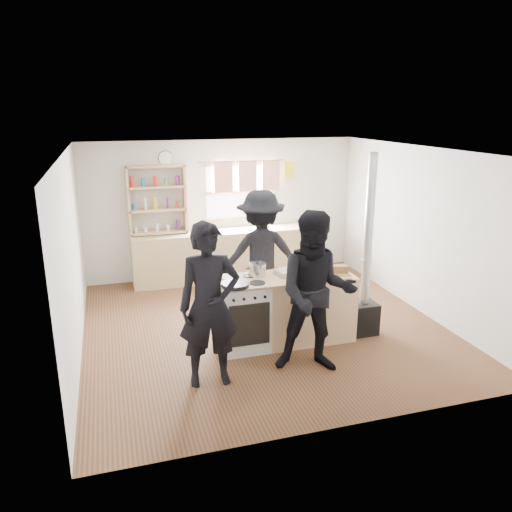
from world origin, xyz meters
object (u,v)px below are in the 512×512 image
Objects in this scene: skillet_greens at (235,284)px; person_near_left at (209,305)px; stockpot_stove at (257,269)px; person_near_right at (316,293)px; thermos at (266,219)px; bread_board at (339,270)px; cooking_island at (286,309)px; person_far at (261,255)px; roast_tray at (288,272)px; flue_heater at (365,288)px; stockpot_counter at (317,266)px.

person_near_left is at bearing -128.84° from skillet_greens.
stockpot_stove is 0.12× the size of person_near_right.
skillet_greens is 0.19× the size of person_near_left.
bread_board is at bearing -88.44° from thermos.
cooking_island is 0.67m from stockpot_stove.
skillet_greens is at bearing 63.30° from person_far.
thermos reaches higher than roast_tray.
stockpot_stove is 0.86m from person_far.
flue_heater is 1.58m from person_far.
stockpot_counter reaches higher than roast_tray.
person_near_right is (-0.54, -3.56, -0.09)m from thermos.
roast_tray is 1.14m from flue_heater.
person_near_right reaches higher than cooking_island.
stockpot_stove is 0.73× the size of bread_board.
stockpot_counter is 1.76m from person_near_left.
stockpot_counter is 0.12× the size of flue_heater.
skillet_greens is at bearing 53.56° from person_near_left.
person_near_left is at bearing -155.08° from stockpot_counter.
flue_heater is (1.87, 0.14, -0.30)m from skillet_greens.
flue_heater reaches higher than person_far.
flue_heater reaches higher than bread_board.
roast_tray is 1.24× the size of stockpot_counter.
roast_tray is at bearing -101.89° from thermos.
person_near_right is (-0.35, -0.81, -0.05)m from stockpot_counter.
flue_heater is 1.33× the size of person_near_left.
cooking_island is at bearing -102.44° from thermos.
flue_heater is at bearing 9.44° from bread_board.
bread_board is (0.65, -0.18, 0.01)m from roast_tray.
skillet_greens is 1.19m from stockpot_counter.
skillet_greens is 1.01m from person_near_right.
person_near_right is at bearing 98.81° from person_far.
person_far is (-1.20, 0.99, 0.30)m from flue_heater.
stockpot_counter is at bearing -93.89° from thermos.
person_near_left is at bearing -146.93° from roast_tray.
thermos is 2.81m from stockpot_stove.
stockpot_counter is (0.38, -0.05, 0.06)m from roast_tray.
thermos is at bearing 100.06° from person_near_right.
flue_heater reaches higher than person_near_right.
stockpot_stove is (-0.36, 0.13, 0.55)m from cooking_island.
thermos is at bearing 100.46° from flue_heater.
flue_heater is 1.30× the size of person_far.
flue_heater is (1.09, -0.11, -0.31)m from roast_tray.
stockpot_counter is 1.05m from person_far.
person_near_right is (-0.61, -0.67, -0.01)m from bread_board.
bread_board is at bearing -26.68° from stockpot_counter.
roast_tray is 1.12× the size of bread_board.
stockpot_counter is 0.88m from person_near_right.
roast_tray is at bearing 174.27° from flue_heater.
flue_heater reaches higher than roast_tray.
thermos is 1.16× the size of stockpot_counter.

